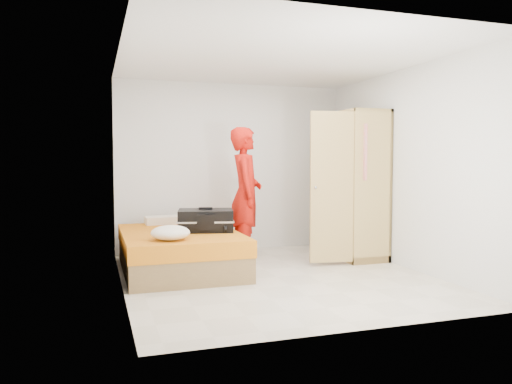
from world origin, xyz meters
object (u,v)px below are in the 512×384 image
object	(u,v)px
bed	(180,251)
round_cushion	(170,233)
person	(246,194)
wardrobe	(350,189)
suitcase	(206,220)

from	to	relation	value
bed	round_cushion	xyz separation A→B (m)	(-0.21, -0.66, 0.33)
bed	person	distance (m)	1.25
wardrobe	suitcase	xyz separation A→B (m)	(-2.17, -0.18, -0.36)
bed	suitcase	bearing A→B (deg)	-9.62
wardrobe	person	size ratio (longest dim) A/B	1.13
bed	suitcase	xyz separation A→B (m)	(0.33, -0.06, 0.39)
round_cushion	person	bearing A→B (deg)	39.87
wardrobe	suitcase	size ratio (longest dim) A/B	2.62
wardrobe	round_cushion	size ratio (longest dim) A/B	4.74
person	round_cushion	xyz separation A→B (m)	(-1.20, -1.00, -0.35)
bed	round_cushion	distance (m)	0.77
wardrobe	bed	bearing A→B (deg)	-177.11
round_cushion	bed	bearing A→B (deg)	72.15
wardrobe	round_cushion	xyz separation A→B (m)	(-2.71, -0.78, -0.41)
wardrobe	round_cushion	world-z (taller)	wardrobe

